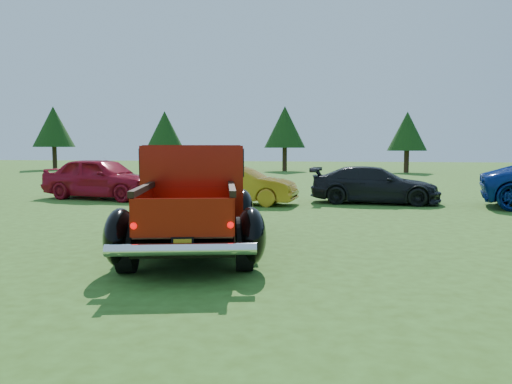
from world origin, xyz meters
name	(u,v)px	position (x,y,z in m)	size (l,w,h in m)	color
ground	(224,260)	(0.00, 0.00, 0.00)	(120.00, 120.00, 0.00)	#345418
tree_far_west	(54,127)	(-22.00, 30.00, 3.52)	(3.33, 3.33, 5.20)	#332114
tree_west	(165,131)	(-12.00, 29.00, 3.11)	(2.94, 2.94, 4.60)	#332114
tree_mid_left	(285,127)	(-3.00, 31.00, 3.38)	(3.20, 3.20, 5.00)	#332114
tree_mid_right	(407,131)	(6.00, 30.00, 2.97)	(2.82, 2.82, 4.40)	#332114
pickup_truck	(194,198)	(-0.82, 1.08, 0.86)	(3.24, 5.16, 1.81)	black
show_car_red	(102,178)	(-6.50, 8.50, 0.73)	(1.71, 4.26, 1.45)	maroon
show_car_yellow	(238,185)	(-1.50, 7.75, 0.60)	(1.27, 3.65, 1.20)	#B47E18
show_car_grey	(374,185)	(2.72, 8.83, 0.59)	(1.65, 4.05, 1.17)	black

